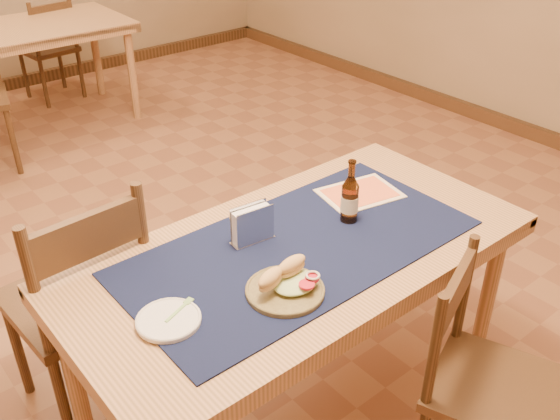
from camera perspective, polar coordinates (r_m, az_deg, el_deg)
room at (r=2.43m, az=-11.11°, el=17.97°), size 6.04×7.04×2.84m
main_table at (r=2.13m, az=1.72°, el=-5.27°), size 1.60×0.80×0.75m
placemat at (r=2.08m, az=1.75°, el=-3.38°), size 1.20×0.60×0.01m
baseboard at (r=3.03m, az=-8.53°, el=-7.64°), size 6.00×7.00×0.10m
back_table at (r=4.97m, az=-23.43°, el=14.02°), size 1.66×0.86×0.75m
chair_main_far at (r=2.36m, az=-17.72°, el=-7.83°), size 0.47×0.47×0.97m
chair_main_near at (r=2.16m, az=18.16°, el=-14.53°), size 0.51×0.51×0.85m
chair_back_far at (r=5.57m, az=-20.30°, el=13.77°), size 0.43×0.43×0.84m
sandwich_plate at (r=1.88m, az=0.61°, el=-6.83°), size 0.24×0.24×0.09m
side_plate at (r=1.81m, az=-10.16°, el=-9.82°), size 0.18×0.18×0.02m
fork at (r=1.83m, az=-9.03°, el=-8.83°), size 0.12×0.06×0.00m
beer_bottle at (r=2.19m, az=6.40°, el=1.02°), size 0.06×0.06×0.23m
napkin_holder at (r=2.08m, az=-2.57°, el=-1.39°), size 0.16×0.07×0.13m
menu_card at (r=2.40m, az=7.30°, el=1.53°), size 0.33×0.27×0.01m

